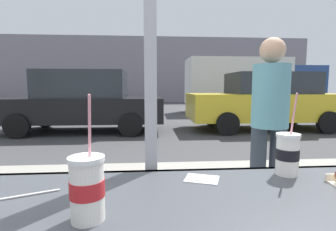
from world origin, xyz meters
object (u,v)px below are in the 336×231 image
object	(u,v)px
parked_car_black	(83,101)
pedestrian	(270,117)
soda_cup_left	(87,187)
box_truck	(250,83)
parked_car_yellow	(266,101)
soda_cup_right	(287,153)

from	to	relation	value
parked_car_black	pedestrian	xyz separation A→B (m)	(3.00, -5.48, 0.16)
parked_car_black	soda_cup_left	bearing A→B (deg)	-75.94
box_truck	pedestrian	distance (m)	11.43
parked_car_yellow	pedestrian	size ratio (longest dim) A/B	2.87
pedestrian	box_truck	bearing A→B (deg)	68.85
soda_cup_right	parked_car_yellow	xyz separation A→B (m)	(3.09, 6.75, -0.18)
soda_cup_left	parked_car_black	bearing A→B (deg)	104.06
soda_cup_left	box_truck	distance (m)	13.35
soda_cup_right	box_truck	world-z (taller)	box_truck
soda_cup_left	soda_cup_right	bearing A→B (deg)	22.87
parked_car_black	pedestrian	size ratio (longest dim) A/B	2.86
parked_car_yellow	box_truck	bearing A→B (deg)	73.06
soda_cup_right	soda_cup_left	bearing A→B (deg)	-157.13
box_truck	soda_cup_right	bearing A→B (deg)	-111.37
soda_cup_right	parked_car_yellow	distance (m)	7.43
soda_cup_left	parked_car_black	size ratio (longest dim) A/B	0.07
soda_cup_left	soda_cup_right	xyz separation A→B (m)	(0.69, 0.29, -0.00)
parked_car_yellow	box_truck	distance (m)	5.45
soda_cup_left	parked_car_yellow	size ratio (longest dim) A/B	0.07
parked_car_black	soda_cup_right	bearing A→B (deg)	-70.01
soda_cup_left	parked_car_yellow	bearing A→B (deg)	61.76
parked_car_black	pedestrian	bearing A→B (deg)	-61.28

